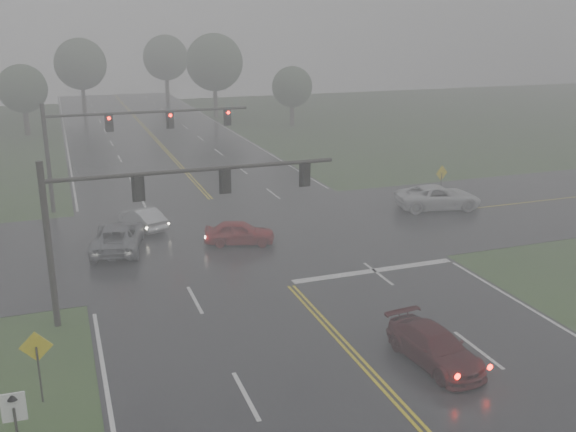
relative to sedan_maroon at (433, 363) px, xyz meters
name	(u,v)px	position (x,y,z in m)	size (l,w,h in m)	color
main_road	(253,246)	(-2.45, 14.23, 0.00)	(18.00, 160.00, 0.02)	black
cross_street	(243,235)	(-2.45, 16.23, 0.00)	(120.00, 14.00, 0.02)	black
stop_bar	(374,271)	(2.05, 8.63, 0.00)	(8.50, 0.50, 0.01)	silver
sedan_maroon	(433,363)	(0.00, 0.00, 0.00)	(1.75, 4.31, 1.25)	#3B0A0E
sedan_red	(240,244)	(-3.06, 14.74, 0.00)	(1.54, 3.82, 1.30)	maroon
sedan_silver	(143,229)	(-7.70, 19.26, 0.00)	(1.33, 3.82, 1.26)	#B4B6BC
car_grey	(119,250)	(-9.43, 16.01, 0.00)	(2.42, 5.25, 1.46)	slate
pickup_white	(437,209)	(10.98, 17.04, 0.00)	(2.53, 5.50, 1.53)	silver
signal_gantry_near	(143,204)	(-8.96, 7.72, 4.74)	(12.02, 0.30, 6.75)	black
signal_gantry_far	(113,133)	(-8.55, 24.75, 4.89)	(13.12, 0.35, 6.93)	black
sign_diamond_west	(37,355)	(-13.18, 2.16, 1.68)	(1.03, 0.14, 2.49)	black
sign_arrow_white	(16,422)	(-13.62, -1.79, 1.92)	(0.61, 0.11, 2.75)	black
sign_diamond_east	(441,177)	(12.07, 18.47, 1.70)	(1.03, 0.28, 2.52)	black
tree_nw_a	(23,89)	(-14.97, 56.53, 4.91)	(5.09, 5.09, 7.48)	#2E261E
tree_ne_a	(214,62)	(7.25, 62.50, 6.85)	(7.08, 7.08, 10.40)	#2E261E
tree_n_mid	(80,64)	(-8.28, 71.82, 6.41)	(6.64, 6.64, 9.75)	#2E261E
tree_e_near	(292,87)	(13.95, 52.70, 4.50)	(4.67, 4.67, 6.86)	#2E261E
tree_n_far	(166,58)	(4.34, 81.40, 6.50)	(6.73, 6.73, 9.89)	#2E261E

